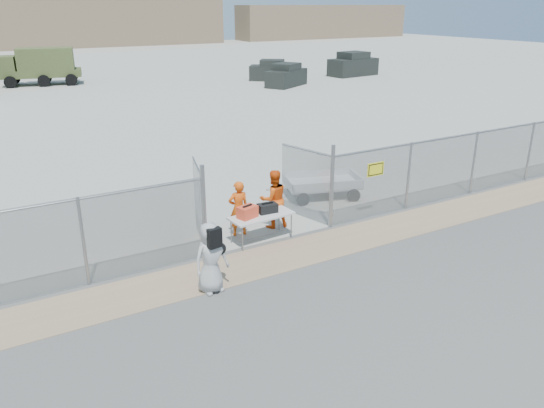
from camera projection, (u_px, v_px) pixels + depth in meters
ground at (312, 270)px, 13.26m from camera, size 160.00×160.00×0.00m
tarmac_inside at (50, 78)px, 47.34m from camera, size 160.00×80.00×0.01m
dirt_strip at (291, 254)px, 14.07m from camera, size 44.00×1.60×0.01m
distant_hills at (43, 16)px, 77.27m from camera, size 140.00×6.00×9.00m
chain_link_fence at (272, 204)px, 14.49m from camera, size 40.00×0.20×2.20m
folding_table at (262, 228)px, 14.77m from camera, size 1.86×0.88×0.77m
orange_bag at (247, 212)px, 14.39m from camera, size 0.60×0.48×0.32m
black_duffel at (267, 208)px, 14.76m from camera, size 0.55×0.34×0.26m
security_worker_left at (239, 209)px, 14.96m from camera, size 0.64×0.47×1.62m
security_worker_right at (274, 199)px, 15.51m from camera, size 0.95×0.79×1.76m
visitor at (211, 258)px, 12.00m from camera, size 0.89×0.65×1.69m
utility_trailer at (322, 186)px, 18.15m from camera, size 3.59×2.56×0.79m
military_truck at (41, 67)px, 42.80m from camera, size 6.44×3.46×2.91m
parked_vehicle_near at (286, 75)px, 42.31m from camera, size 4.26×3.47×1.77m
parked_vehicle_mid at (272, 70)px, 45.57m from camera, size 4.04×3.62×1.71m
parked_vehicle_far at (353, 64)px, 48.48m from camera, size 4.84×2.65×2.09m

